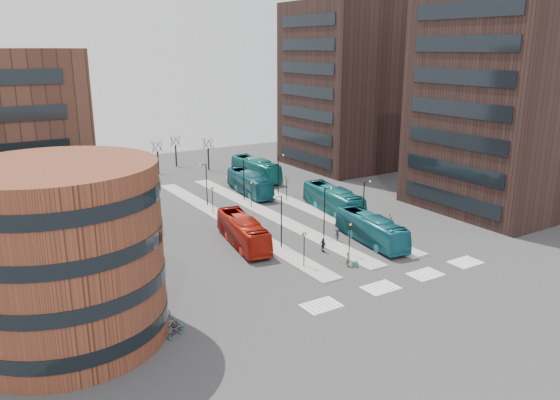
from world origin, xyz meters
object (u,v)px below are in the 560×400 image
red_bus (243,231)px  teal_bus_d (256,169)px  teal_bus_a (371,229)px  traveller (348,259)px  teal_bus_b (250,183)px  teal_bus_c (333,200)px  bicycle_mid (169,324)px  bicycle_far (161,315)px  commuter_a (260,244)px  commuter_c (337,235)px  suitcase (355,264)px  bicycle_near (176,332)px  commuter_b (323,245)px

red_bus → teal_bus_d: teal_bus_d is taller
teal_bus_a → traveller: bearing=-140.4°
teal_bus_b → teal_bus_a: bearing=-80.7°
teal_bus_a → traveller: 8.11m
red_bus → teal_bus_c: bearing=25.9°
bicycle_mid → bicycle_far: 1.81m
commuter_a → commuter_c: 9.49m
red_bus → traveller: size_ratio=7.82×
red_bus → teal_bus_c: 17.44m
bicycle_mid → teal_bus_c: bearing=-61.1°
bicycle_mid → red_bus: bearing=-48.1°
traveller → commuter_c: (3.72, 6.70, -0.02)m
teal_bus_d → suitcase: bearing=-104.1°
traveller → bicycle_far: size_ratio=0.80×
teal_bus_c → bicycle_near: size_ratio=7.12×
teal_bus_b → teal_bus_c: (5.09, -14.61, 0.05)m
bicycle_near → bicycle_far: size_ratio=0.93×
red_bus → suitcase: bearing=-50.7°
suitcase → teal_bus_b: size_ratio=0.05×
red_bus → bicycle_mid: size_ratio=7.99×
red_bus → commuter_b: red_bus is taller
red_bus → teal_bus_b: bearing=68.8°
red_bus → commuter_b: bearing=-36.6°
teal_bus_a → teal_bus_b: bearing=100.4°
commuter_b → red_bus: bearing=40.9°
teal_bus_d → commuter_a: teal_bus_d is taller
teal_bus_c → commuter_a: bearing=-147.3°
teal_bus_d → commuter_b: (-10.84, -34.32, -0.99)m
teal_bus_b → bicycle_far: 41.16m
traveller → commuter_b: commuter_b is taller
commuter_b → commuter_c: size_ratio=1.11×
red_bus → traveller: 13.11m
commuter_a → suitcase: bearing=103.7°
suitcase → teal_bus_c: (9.92, 16.85, 1.47)m
traveller → commuter_b: bearing=51.8°
teal_bus_a → commuter_a: bearing=167.3°
teal_bus_b → bicycle_mid: 42.58m
red_bus → traveller: bearing=-51.8°
red_bus → commuter_a: (0.71, -2.69, -0.90)m
commuter_a → commuter_c: commuter_a is taller
teal_bus_b → commuter_b: size_ratio=7.47×
commuter_b → commuter_c: commuter_b is taller
bicycle_mid → suitcase: bearing=-86.7°
teal_bus_a → commuter_c: (-3.10, 2.41, -0.90)m
red_bus → teal_bus_b: size_ratio=0.97×
bicycle_near → bicycle_mid: 1.40m
bicycle_far → traveller: bearing=-109.6°
teal_bus_b → commuter_a: teal_bus_b is taller
suitcase → teal_bus_c: teal_bus_c is taller
teal_bus_d → traveller: size_ratio=8.56×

